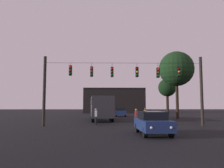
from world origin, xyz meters
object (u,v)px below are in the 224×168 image
pedestrian_crossing_right (145,115)px  tree_behind_building (176,69)px  pedestrian_crossing_center (96,116)px  tree_left_silhouette (167,88)px  car_far_left (121,112)px  pedestrian_crossing_left (136,116)px  car_near_right (152,122)px  city_bus (101,106)px

pedestrian_crossing_right → tree_behind_building: size_ratio=0.17×
pedestrian_crossing_center → tree_left_silhouette: size_ratio=0.22×
car_far_left → pedestrian_crossing_left: pedestrian_crossing_left is taller
car_near_right → pedestrian_crossing_right: (0.84, 8.07, 0.16)m
car_near_right → pedestrian_crossing_right: pedestrian_crossing_right is taller
pedestrian_crossing_center → tree_left_silhouette: 28.34m
city_bus → pedestrian_crossing_left: (3.69, -8.34, -0.97)m
car_near_right → car_far_left: bearing=91.5°
tree_left_silhouette → pedestrian_crossing_center: bearing=-119.1°
tree_left_silhouette → pedestrian_crossing_left: bearing=-111.0°
pedestrian_crossing_left → pedestrian_crossing_right: bearing=48.3°
pedestrian_crossing_right → tree_behind_building: (6.14, 9.22, 6.22)m
car_near_right → pedestrian_crossing_center: bearing=118.4°
car_far_left → tree_behind_building: bearing=-45.0°
car_far_left → pedestrian_crossing_center: 17.62m
pedestrian_crossing_left → pedestrian_crossing_right: (1.05, 1.18, 0.05)m
car_far_left → pedestrian_crossing_right: pedestrian_crossing_right is taller
city_bus → tree_behind_building: tree_behind_building is taller
city_bus → car_near_right: bearing=-75.7°
car_far_left → tree_left_silhouette: 13.27m
car_far_left → pedestrian_crossing_center: (-3.48, -17.27, 0.13)m
city_bus → car_near_right: size_ratio=2.54×
city_bus → pedestrian_crossing_left: city_bus is taller
car_far_left → tree_left_silhouette: tree_left_silhouette is taller
city_bus → pedestrian_crossing_right: city_bus is taller
pedestrian_crossing_center → tree_left_silhouette: (13.60, 24.43, 4.62)m
pedestrian_crossing_center → tree_behind_building: (11.12, 9.63, 6.25)m
city_bus → pedestrian_crossing_center: bearing=-91.8°
tree_left_silhouette → city_bus: bearing=-128.4°
city_bus → tree_left_silhouette: size_ratio=1.49×
city_bus → tree_left_silhouette: 21.81m
city_bus → car_near_right: city_bus is taller
car_far_left → pedestrian_crossing_right: 16.93m
city_bus → tree_behind_building: (10.88, 2.05, 5.30)m
pedestrian_crossing_center → tree_left_silhouette: bearing=60.9°
car_near_right → pedestrian_crossing_left: pedestrian_crossing_left is taller
car_near_right → tree_left_silhouette: (9.46, 32.08, 4.75)m
pedestrian_crossing_left → pedestrian_crossing_center: pedestrian_crossing_center is taller
pedestrian_crossing_center → tree_behind_building: bearing=40.9°
car_near_right → tree_left_silhouette: size_ratio=0.59×
car_near_right → pedestrian_crossing_right: size_ratio=2.61×
car_far_left → pedestrian_crossing_right: size_ratio=2.62×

